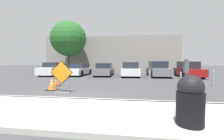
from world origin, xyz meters
TOP-DOWN VIEW (x-y plane):
  - ground_plane at (0.00, 10.00)m, footprint 96.00×96.00m
  - sidewalk_strip at (0.00, -1.31)m, footprint 28.94×2.63m
  - curb_lip at (0.00, 0.00)m, footprint 28.94×0.20m
  - road_closed_sign at (-1.20, 1.51)m, footprint 1.14×0.20m
  - traffic_cone_nearest at (-2.04, 2.06)m, footprint 0.54×0.54m
  - traffic_cone_second at (-2.54, 3.46)m, footprint 0.46×0.46m
  - parked_car_nearest at (-6.43, 10.04)m, footprint 1.93×4.10m
  - parked_car_second at (-3.62, 10.42)m, footprint 1.90×4.27m
  - parked_car_third at (-0.81, 10.46)m, footprint 1.88×4.08m
  - parked_car_fourth at (2.00, 10.42)m, footprint 1.92×4.56m
  - parked_car_fifth at (4.81, 10.46)m, footprint 2.03×4.41m
  - parked_car_sixth at (7.62, 10.20)m, footprint 1.89×4.21m
  - trash_bin at (3.48, -1.95)m, footprint 0.58×0.58m
  - bollard_nearest at (3.36, 4.81)m, footprint 0.12×0.12m
  - bollard_second at (5.33, 4.81)m, footprint 0.12×0.12m
  - bollard_third at (7.30, 4.81)m, footprint 0.12×0.12m
  - parking_meter at (3.82, -0.65)m, footprint 0.11×0.15m
  - building_facade_backdrop at (-1.16, 19.19)m, footprint 20.35×5.00m
  - street_tree_behind_lot at (-6.38, 14.02)m, footprint 4.74×4.74m

SIDE VIEW (x-z plane):
  - ground_plane at x=0.00m, z-range 0.00..0.00m
  - sidewalk_strip at x=0.00m, z-range 0.00..0.14m
  - curb_lip at x=0.00m, z-range 0.00..0.14m
  - traffic_cone_second at x=-2.54m, z-range -0.01..0.67m
  - traffic_cone_nearest at x=-2.04m, z-range -0.01..0.68m
  - bollard_second at x=5.33m, z-range 0.03..0.90m
  - bollard_nearest at x=3.36m, z-range 0.03..0.98m
  - bollard_third at x=7.30m, z-range 0.03..0.99m
  - parked_car_second at x=-3.62m, z-range -0.04..1.27m
  - parked_car_third at x=-0.81m, z-range -0.05..1.30m
  - parked_car_nearest at x=-6.43m, z-range -0.05..1.37m
  - parked_car_fourth at x=2.00m, z-range -0.06..1.40m
  - trash_bin at x=3.48m, z-range 0.14..1.24m
  - parked_car_sixth at x=7.62m, z-range -0.07..1.46m
  - parked_car_fifth at x=4.81m, z-range -0.07..1.48m
  - road_closed_sign at x=-1.20m, z-range 0.08..1.65m
  - parking_meter at x=3.82m, z-range 0.41..1.90m
  - building_facade_backdrop at x=-1.16m, z-range 0.00..5.30m
  - street_tree_behind_lot at x=-6.38m, z-range 1.11..8.09m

